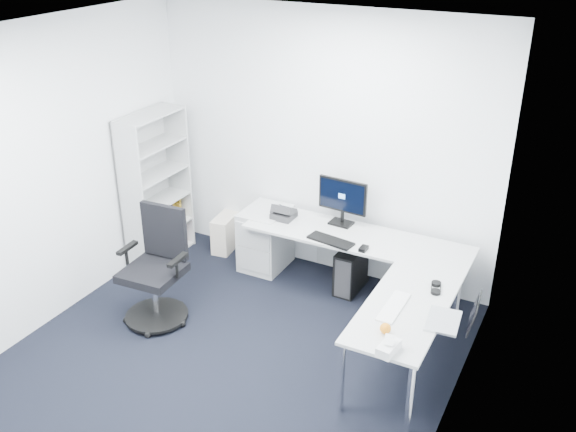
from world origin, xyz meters
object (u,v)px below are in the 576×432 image
at_px(l_desk, 343,280).
at_px(laptop, 445,308).
at_px(task_chair, 152,270).
at_px(bookshelf, 156,188).
at_px(monitor, 342,202).

distance_m(l_desk, laptop, 1.40).
bearing_deg(laptop, task_chair, 179.72).
relative_size(task_chair, laptop, 3.05).
bearing_deg(laptop, bookshelf, 161.13).
distance_m(task_chair, laptop, 2.60).
distance_m(l_desk, monitor, 0.78).
xyz_separation_m(task_chair, monitor, (1.23, 1.45, 0.35)).
height_order(l_desk, laptop, laptop).
xyz_separation_m(bookshelf, task_chair, (0.71, -1.01, -0.28)).
bearing_deg(l_desk, monitor, 115.92).
distance_m(bookshelf, task_chair, 1.27).
height_order(l_desk, bookshelf, bookshelf).
bearing_deg(l_desk, bookshelf, 178.68).
relative_size(monitor, laptop, 1.43).
bearing_deg(monitor, l_desk, -60.09).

